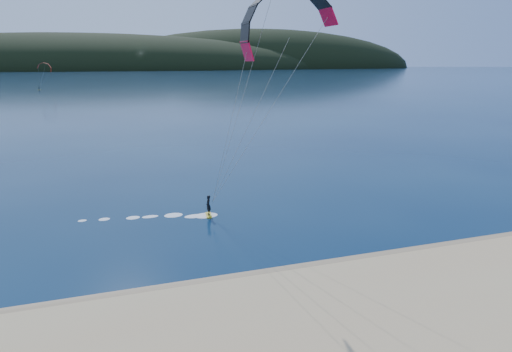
{
  "coord_description": "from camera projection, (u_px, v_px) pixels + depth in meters",
  "views": [
    {
      "loc": [
        -4.29,
        -17.29,
        12.74
      ],
      "look_at": [
        4.34,
        10.0,
        5.0
      ],
      "focal_mm": 29.83,
      "sensor_mm": 36.0,
      "label": 1
    }
  ],
  "objects": [
    {
      "name": "ground",
      "position": [
        233.0,
        335.0,
        20.49
      ],
      "size": [
        1800.0,
        1800.0,
        0.0
      ],
      "primitive_type": "plane",
      "color": "#081E3C",
      "rests_on": "ground"
    },
    {
      "name": "wet_sand",
      "position": [
        213.0,
        288.0,
        24.62
      ],
      "size": [
        220.0,
        2.5,
        0.1
      ],
      "color": "olive",
      "rests_on": "ground"
    },
    {
      "name": "headland",
      "position": [
        121.0,
        69.0,
        706.67
      ],
      "size": [
        1200.0,
        310.0,
        140.0
      ],
      "color": "black",
      "rests_on": "ground"
    },
    {
      "name": "kitesurfer_near",
      "position": [
        283.0,
        46.0,
        30.25
      ],
      "size": [
        19.82,
        7.42,
        17.4
      ],
      "color": "gold",
      "rests_on": "ground"
    },
    {
      "name": "kitesurfer_far",
      "position": [
        44.0,
        70.0,
        191.09
      ],
      "size": [
        7.54,
        5.4,
        11.57
      ],
      "color": "gold",
      "rests_on": "ground"
    }
  ]
}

